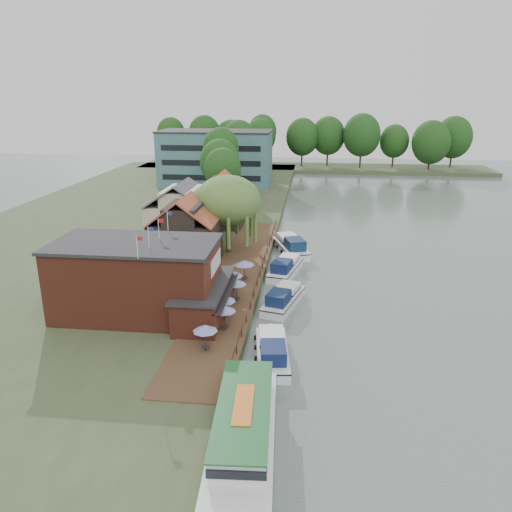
{
  "coord_description": "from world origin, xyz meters",
  "views": [
    {
      "loc": [
        0.47,
        -43.93,
        21.63
      ],
      "look_at": [
        -6.0,
        12.0,
        3.0
      ],
      "focal_mm": 35.0,
      "sensor_mm": 36.0,
      "label": 1
    }
  ],
  "objects_px": {
    "pub": "(157,279)",
    "cruiser_3": "(291,244)",
    "willow": "(228,215)",
    "umbrella_0": "(206,338)",
    "hotel_block": "(216,158)",
    "umbrella_1": "(225,318)",
    "umbrella_4": "(233,282)",
    "cruiser_1": "(283,296)",
    "cottage_a": "(185,231)",
    "swan": "(239,393)",
    "cruiser_0": "(272,348)",
    "umbrella_5": "(245,270)",
    "cruiser_2": "(286,265)",
    "cottage_b": "(182,212)",
    "cottage_c": "(221,200)",
    "umbrella_2": "(224,307)",
    "umbrella_3": "(237,290)",
    "tour_boat": "(243,432)"
  },
  "relations": [
    {
      "from": "umbrella_5",
      "to": "umbrella_4",
      "type": "bearing_deg",
      "value": -100.84
    },
    {
      "from": "cottage_b",
      "to": "willow",
      "type": "distance_m",
      "value": 9.07
    },
    {
      "from": "cottage_a",
      "to": "umbrella_4",
      "type": "height_order",
      "value": "cottage_a"
    },
    {
      "from": "cruiser_2",
      "to": "cottage_b",
      "type": "bearing_deg",
      "value": 160.14
    },
    {
      "from": "umbrella_4",
      "to": "cruiser_1",
      "type": "relative_size",
      "value": 0.26
    },
    {
      "from": "willow",
      "to": "cruiser_1",
      "type": "xyz_separation_m",
      "value": [
        8.27,
        -14.33,
        -5.12
      ]
    },
    {
      "from": "umbrella_0",
      "to": "tour_boat",
      "type": "distance_m",
      "value": 11.58
    },
    {
      "from": "cottage_b",
      "to": "umbrella_5",
      "type": "xyz_separation_m",
      "value": [
        11.05,
        -15.17,
        -2.96
      ]
    },
    {
      "from": "hotel_block",
      "to": "cruiser_3",
      "type": "relative_size",
      "value": 2.44
    },
    {
      "from": "pub",
      "to": "cottage_c",
      "type": "xyz_separation_m",
      "value": [
        0.0,
        34.0,
        0.6
      ]
    },
    {
      "from": "pub",
      "to": "umbrella_2",
      "type": "height_order",
      "value": "pub"
    },
    {
      "from": "cottage_a",
      "to": "willow",
      "type": "xyz_separation_m",
      "value": [
        4.5,
        5.0,
        0.96
      ]
    },
    {
      "from": "umbrella_0",
      "to": "tour_boat",
      "type": "relative_size",
      "value": 0.16
    },
    {
      "from": "hotel_block",
      "to": "umbrella_4",
      "type": "relative_size",
      "value": 10.69
    },
    {
      "from": "cottage_b",
      "to": "umbrella_3",
      "type": "relative_size",
      "value": 4.04
    },
    {
      "from": "willow",
      "to": "cruiser_2",
      "type": "xyz_separation_m",
      "value": [
        7.91,
        -4.66,
        -5.08
      ]
    },
    {
      "from": "hotel_block",
      "to": "umbrella_1",
      "type": "height_order",
      "value": "hotel_block"
    },
    {
      "from": "umbrella_1",
      "to": "cruiser_0",
      "type": "xyz_separation_m",
      "value": [
        4.54,
        -2.87,
        -1.18
      ]
    },
    {
      "from": "umbrella_1",
      "to": "umbrella_4",
      "type": "bearing_deg",
      "value": 94.09
    },
    {
      "from": "cottage_c",
      "to": "umbrella_0",
      "type": "bearing_deg",
      "value": -81.51
    },
    {
      "from": "cottage_b",
      "to": "umbrella_0",
      "type": "relative_size",
      "value": 4.04
    },
    {
      "from": "umbrella_0",
      "to": "cruiser_1",
      "type": "xyz_separation_m",
      "value": [
        5.69,
        12.42,
        -1.2
      ]
    },
    {
      "from": "umbrella_2",
      "to": "cruiser_3",
      "type": "xyz_separation_m",
      "value": [
        5.09,
        24.62,
        -1.02
      ]
    },
    {
      "from": "umbrella_5",
      "to": "swan",
      "type": "bearing_deg",
      "value": -83.37
    },
    {
      "from": "pub",
      "to": "cottage_c",
      "type": "bearing_deg",
      "value": 90.0
    },
    {
      "from": "umbrella_0",
      "to": "cruiser_3",
      "type": "bearing_deg",
      "value": 79.81
    },
    {
      "from": "umbrella_0",
      "to": "swan",
      "type": "distance_m",
      "value": 5.99
    },
    {
      "from": "cottage_c",
      "to": "tour_boat",
      "type": "relative_size",
      "value": 0.58
    },
    {
      "from": "pub",
      "to": "umbrella_0",
      "type": "relative_size",
      "value": 8.42
    },
    {
      "from": "willow",
      "to": "umbrella_0",
      "type": "relative_size",
      "value": 4.39
    },
    {
      "from": "hotel_block",
      "to": "umbrella_2",
      "type": "xyz_separation_m",
      "value": [
        14.54,
        -71.51,
        -4.86
      ]
    },
    {
      "from": "umbrella_1",
      "to": "swan",
      "type": "xyz_separation_m",
      "value": [
        2.5,
        -8.48,
        -2.07
      ]
    },
    {
      "from": "umbrella_1",
      "to": "cruiser_0",
      "type": "relative_size",
      "value": 0.26
    },
    {
      "from": "cottage_a",
      "to": "umbrella_2",
      "type": "xyz_separation_m",
      "value": [
        7.54,
        -15.51,
        -2.96
      ]
    },
    {
      "from": "hotel_block",
      "to": "cottage_c",
      "type": "bearing_deg",
      "value": -77.8
    },
    {
      "from": "umbrella_1",
      "to": "swan",
      "type": "bearing_deg",
      "value": -73.55
    },
    {
      "from": "umbrella_3",
      "to": "cruiser_3",
      "type": "xyz_separation_m",
      "value": [
        4.56,
        20.33,
        -1.02
      ]
    },
    {
      "from": "hotel_block",
      "to": "willow",
      "type": "relative_size",
      "value": 2.44
    },
    {
      "from": "pub",
      "to": "cruiser_2",
      "type": "distance_m",
      "value": 19.44
    },
    {
      "from": "cruiser_3",
      "to": "cruiser_0",
      "type": "bearing_deg",
      "value": -109.38
    },
    {
      "from": "cruiser_0",
      "to": "umbrella_5",
      "type": "bearing_deg",
      "value": 98.81
    },
    {
      "from": "cruiser_2",
      "to": "umbrella_5",
      "type": "bearing_deg",
      "value": -116.18
    },
    {
      "from": "umbrella_5",
      "to": "cruiser_2",
      "type": "distance_m",
      "value": 7.12
    },
    {
      "from": "umbrella_1",
      "to": "cruiser_3",
      "type": "distance_m",
      "value": 27.27
    },
    {
      "from": "pub",
      "to": "cruiser_3",
      "type": "relative_size",
      "value": 1.92
    },
    {
      "from": "willow",
      "to": "cruiser_1",
      "type": "distance_m",
      "value": 17.32
    },
    {
      "from": "tour_boat",
      "to": "cruiser_1",
      "type": "bearing_deg",
      "value": 83.88
    },
    {
      "from": "umbrella_0",
      "to": "cruiser_2",
      "type": "distance_m",
      "value": 22.75
    },
    {
      "from": "cottage_a",
      "to": "cruiser_3",
      "type": "relative_size",
      "value": 0.83
    },
    {
      "from": "umbrella_2",
      "to": "tour_boat",
      "type": "bearing_deg",
      "value": -76.17
    }
  ]
}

